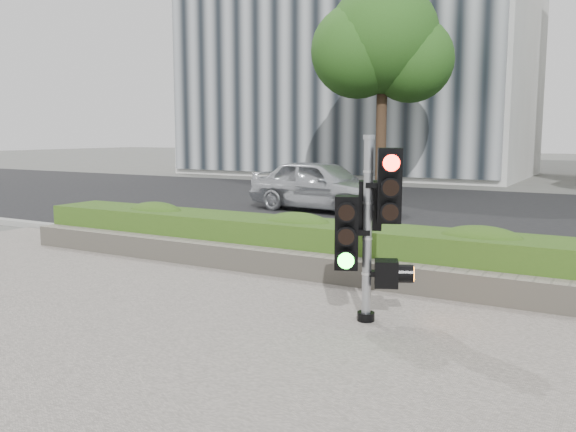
# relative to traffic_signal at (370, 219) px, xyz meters

# --- Properties ---
(ground) EXTENTS (120.00, 120.00, 0.00)m
(ground) POSITION_rel_traffic_signal_xyz_m (-0.78, -0.54, -1.12)
(ground) COLOR #51514C
(ground) RESTS_ON ground
(sidewalk) EXTENTS (16.00, 11.00, 0.03)m
(sidewalk) POSITION_rel_traffic_signal_xyz_m (-0.78, -3.04, -1.11)
(sidewalk) COLOR #9E9389
(sidewalk) RESTS_ON ground
(road) EXTENTS (60.00, 13.00, 0.02)m
(road) POSITION_rel_traffic_signal_xyz_m (-0.78, 9.46, -1.11)
(road) COLOR black
(road) RESTS_ON ground
(curb) EXTENTS (60.00, 0.25, 0.12)m
(curb) POSITION_rel_traffic_signal_xyz_m (-0.78, 2.61, -1.06)
(curb) COLOR gray
(curb) RESTS_ON ground
(stone_wall) EXTENTS (12.00, 0.32, 0.34)m
(stone_wall) POSITION_rel_traffic_signal_xyz_m (-0.78, 1.36, -0.92)
(stone_wall) COLOR gray
(stone_wall) RESTS_ON sidewalk
(hedge) EXTENTS (12.00, 1.00, 0.68)m
(hedge) POSITION_rel_traffic_signal_xyz_m (-0.78, 2.01, -0.75)
(hedge) COLOR #5D8A2A
(hedge) RESTS_ON sidewalk
(building_left) EXTENTS (16.00, 9.00, 15.00)m
(building_left) POSITION_rel_traffic_signal_xyz_m (-9.78, 22.46, 6.38)
(building_left) COLOR #B7B7B2
(building_left) RESTS_ON ground
(tree_left) EXTENTS (4.61, 4.03, 7.34)m
(tree_left) POSITION_rel_traffic_signal_xyz_m (-5.29, 14.02, 3.92)
(tree_left) COLOR black
(tree_left) RESTS_ON ground
(traffic_signal) EXTENTS (0.72, 0.64, 1.97)m
(traffic_signal) POSITION_rel_traffic_signal_xyz_m (0.00, 0.00, 0.00)
(traffic_signal) COLOR black
(traffic_signal) RESTS_ON sidewalk
(car_silver) EXTENTS (4.09, 2.09, 1.33)m
(car_silver) POSITION_rel_traffic_signal_xyz_m (-4.62, 8.10, -0.43)
(car_silver) COLOR #BABDC1
(car_silver) RESTS_ON road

